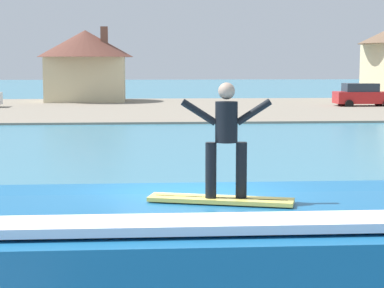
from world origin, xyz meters
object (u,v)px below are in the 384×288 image
object	(u,v)px
surfboard	(221,200)
house_small_cottage	(86,60)
wave_crest	(213,248)
car_far_shore	(363,95)
surfer	(226,134)

from	to	relation	value
surfboard	house_small_cottage	xyz separation A→B (m)	(-5.95, 50.29, 2.18)
wave_crest	car_far_shore	distance (m)	44.99
car_far_shore	house_small_cottage	xyz separation A→B (m)	(-21.73, 7.90, 2.70)
wave_crest	surfboard	size ratio (longest dim) A/B	3.96
wave_crest	surfer	world-z (taller)	surfer
surfer	house_small_cottage	world-z (taller)	house_small_cottage
surfboard	car_far_shore	size ratio (longest dim) A/B	0.47
surfboard	surfer	size ratio (longest dim) A/B	1.29
house_small_cottage	surfer	bearing A→B (deg)	-83.17
wave_crest	surfboard	distance (m)	0.85
surfer	house_small_cottage	xyz separation A→B (m)	(-6.03, 50.30, 1.23)
wave_crest	house_small_cottage	bearing A→B (deg)	96.69
surfboard	surfer	world-z (taller)	surfer
surfer	house_small_cottage	distance (m)	50.67
surfboard	wave_crest	bearing A→B (deg)	106.42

